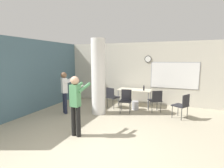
{
  "coord_description": "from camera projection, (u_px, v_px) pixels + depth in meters",
  "views": [
    {
      "loc": [
        1.74,
        -2.98,
        2.08
      ],
      "look_at": [
        -0.26,
        2.22,
        1.26
      ],
      "focal_mm": 28.0,
      "sensor_mm": 36.0,
      "label": 1
    }
  ],
  "objects": [
    {
      "name": "support_pillar",
      "position": [
        98.0,
        77.0,
        6.48
      ],
      "size": [
        0.52,
        0.52,
        2.8
      ],
      "color": "white",
      "rests_on": "ground_plane"
    },
    {
      "name": "chair_table_front",
      "position": [
        126.0,
        99.0,
        6.78
      ],
      "size": [
        0.5,
        0.5,
        0.87
      ],
      "color": "#232328",
      "rests_on": "ground_plane"
    },
    {
      "name": "wall_back",
      "position": [
        140.0,
        73.0,
        8.13
      ],
      "size": [
        8.0,
        0.15,
        2.8
      ],
      "color": "beige",
      "rests_on": "ground_plane"
    },
    {
      "name": "chair_mid_room",
      "position": [
        182.0,
        104.0,
        6.01
      ],
      "size": [
        0.61,
        0.61,
        0.87
      ],
      "color": "#232328",
      "rests_on": "ground_plane"
    },
    {
      "name": "chair_table_left",
      "position": [
        112.0,
        96.0,
        7.34
      ],
      "size": [
        0.55,
        0.55,
        0.87
      ],
      "color": "#232328",
      "rests_on": "ground_plane"
    },
    {
      "name": "person_watching_back",
      "position": [
        65.0,
        89.0,
        6.57
      ],
      "size": [
        0.57,
        0.62,
        1.57
      ],
      "color": "#1E2338",
      "rests_on": "ground_plane"
    },
    {
      "name": "person_playing_front",
      "position": [
        76.0,
        101.0,
        4.61
      ],
      "size": [
        0.4,
        0.65,
        1.62
      ],
      "color": "black",
      "rests_on": "ground_plane"
    },
    {
      "name": "chair_table_right",
      "position": [
        156.0,
        99.0,
        6.74
      ],
      "size": [
        0.6,
        0.6,
        0.87
      ],
      "color": "#232328",
      "rests_on": "ground_plane"
    },
    {
      "name": "folding_table",
      "position": [
        135.0,
        91.0,
        7.66
      ],
      "size": [
        1.43,
        0.71,
        0.73
      ],
      "color": "beige",
      "rests_on": "ground_plane"
    },
    {
      "name": "bottle_on_table",
      "position": [
        144.0,
        88.0,
        7.39
      ],
      "size": [
        0.06,
        0.06,
        0.25
      ],
      "color": "black",
      "rests_on": "folding_table"
    },
    {
      "name": "wall_left_accent",
      "position": [
        39.0,
        75.0,
        7.02
      ],
      "size": [
        0.12,
        7.0,
        2.8
      ],
      "color": "slate",
      "rests_on": "ground_plane"
    },
    {
      "name": "ground_plane",
      "position": [
        86.0,
        158.0,
        3.67
      ],
      "size": [
        24.0,
        24.0,
        0.0
      ],
      "primitive_type": "plane",
      "color": "#ADA389"
    },
    {
      "name": "waste_bin",
      "position": [
        135.0,
        105.0,
        7.14
      ],
      "size": [
        0.27,
        0.27,
        0.35
      ],
      "color": "#B2B2B7",
      "rests_on": "ground_plane"
    }
  ]
}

